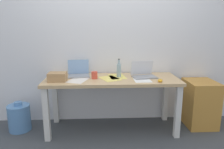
{
  "coord_description": "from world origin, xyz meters",
  "views": [
    {
      "loc": [
        -0.13,
        -2.73,
        1.42
      ],
      "look_at": [
        0.0,
        0.0,
        0.79
      ],
      "focal_mm": 33.93,
      "sensor_mm": 36.0,
      "label": 1
    }
  ],
  "objects": [
    {
      "name": "laptop_left",
      "position": [
        -0.46,
        0.14,
        0.78
      ],
      "size": [
        0.31,
        0.25,
        0.22
      ],
      "color": "gray",
      "rests_on": "desk"
    },
    {
      "name": "back_wall",
      "position": [
        0.0,
        0.38,
        1.3
      ],
      "size": [
        5.2,
        0.08,
        2.6
      ],
      "primitive_type": "cube",
      "color": "white",
      "rests_on": "ground"
    },
    {
      "name": "coffee_mug",
      "position": [
        -0.23,
        -0.02,
        0.78
      ],
      "size": [
        0.08,
        0.08,
        0.09
      ],
      "primitive_type": "cylinder",
      "color": "#D84C38",
      "rests_on": "desk"
    },
    {
      "name": "desk",
      "position": [
        0.0,
        0.0,
        0.63
      ],
      "size": [
        1.77,
        0.65,
        0.74
      ],
      "color": "tan",
      "rests_on": "ground"
    },
    {
      "name": "computer_mouse",
      "position": [
        0.59,
        -0.22,
        0.75
      ],
      "size": [
        0.09,
        0.11,
        0.03
      ],
      "primitive_type": "ellipsoid",
      "rotation": [
        0.0,
        0.0,
        -0.3
      ],
      "color": "gold",
      "rests_on": "desk"
    },
    {
      "name": "paper_sheet_near_back",
      "position": [
        0.07,
        0.08,
        0.74
      ],
      "size": [
        0.25,
        0.32,
        0.0
      ],
      "primitive_type": "cube",
      "rotation": [
        0.0,
        0.0,
        0.16
      ],
      "color": "#F4E06B",
      "rests_on": "desk"
    },
    {
      "name": "ground_plane",
      "position": [
        0.0,
        0.0,
        0.0
      ],
      "size": [
        8.0,
        8.0,
        0.0
      ],
      "primitive_type": "plane",
      "color": "#42474C"
    },
    {
      "name": "water_cooler_jug",
      "position": [
        -1.28,
        0.04,
        0.18
      ],
      "size": [
        0.3,
        0.3,
        0.41
      ],
      "color": "#598CC6",
      "rests_on": "ground"
    },
    {
      "name": "laptop_right",
      "position": [
        0.43,
        0.04,
        0.78
      ],
      "size": [
        0.35,
        0.28,
        0.22
      ],
      "color": "gray",
      "rests_on": "desk"
    },
    {
      "name": "paper_sheet_front_right",
      "position": [
        0.38,
        -0.1,
        0.74
      ],
      "size": [
        0.22,
        0.3,
        0.0
      ],
      "primitive_type": "cube",
      "rotation": [
        0.0,
        0.0,
        0.02
      ],
      "color": "white",
      "rests_on": "desk"
    },
    {
      "name": "paper_sheet_center",
      "position": [
        -0.03,
        -0.03,
        0.74
      ],
      "size": [
        0.31,
        0.36,
        0.0
      ],
      "primitive_type": "cube",
      "rotation": [
        0.0,
        0.0,
        0.43
      ],
      "color": "#F4E06B",
      "rests_on": "desk"
    },
    {
      "name": "cardboard_box",
      "position": [
        -0.69,
        -0.11,
        0.79
      ],
      "size": [
        0.23,
        0.17,
        0.11
      ],
      "primitive_type": "cube",
      "rotation": [
        0.0,
        0.0,
        -0.01
      ],
      "color": "tan",
      "rests_on": "desk"
    },
    {
      "name": "beer_bottle",
      "position": [
        0.1,
        0.05,
        0.83
      ],
      "size": [
        0.06,
        0.06,
        0.25
      ],
      "color": "#99B7C1",
      "rests_on": "desk"
    },
    {
      "name": "paper_sheet_front_left",
      "position": [
        -0.44,
        -0.09,
        0.74
      ],
      "size": [
        0.29,
        0.35,
        0.0
      ],
      "primitive_type": "cube",
      "rotation": [
        0.0,
        0.0,
        -0.33
      ],
      "color": "white",
      "rests_on": "desk"
    },
    {
      "name": "filing_cabinet",
      "position": [
        1.27,
        0.08,
        0.33
      ],
      "size": [
        0.4,
        0.48,
        0.66
      ],
      "primitive_type": "cube",
      "color": "#C68938",
      "rests_on": "ground"
    }
  ]
}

